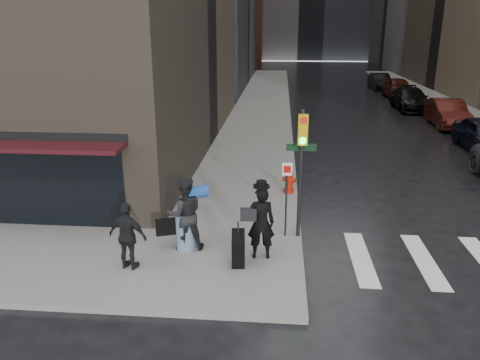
% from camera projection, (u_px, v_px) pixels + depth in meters
% --- Properties ---
extents(ground, '(140.00, 140.00, 0.00)m').
position_uv_depth(ground, '(222.00, 271.00, 11.46)').
color(ground, black).
rests_on(ground, ground).
extents(sidewalk_left, '(4.00, 50.00, 0.15)m').
position_uv_depth(sidewalk_left, '(264.00, 100.00, 36.96)').
color(sidewalk_left, slate).
rests_on(sidewalk_left, ground).
extents(sidewalk_right, '(3.00, 50.00, 0.15)m').
position_uv_depth(sidewalk_right, '(440.00, 103.00, 35.85)').
color(sidewalk_right, slate).
rests_on(sidewalk_right, ground).
extents(man_overcoat, '(1.07, 1.12, 2.07)m').
position_uv_depth(man_overcoat, '(256.00, 227.00, 11.49)').
color(man_overcoat, black).
rests_on(man_overcoat, ground).
extents(man_jeans, '(1.43, 1.01, 1.96)m').
position_uv_depth(man_jeans, '(185.00, 214.00, 11.99)').
color(man_jeans, black).
rests_on(man_jeans, ground).
extents(man_greycoat, '(1.05, 0.64, 1.68)m').
position_uv_depth(man_greycoat, '(128.00, 236.00, 11.05)').
color(man_greycoat, black).
rests_on(man_greycoat, ground).
extents(traffic_light, '(0.88, 0.42, 3.53)m').
position_uv_depth(traffic_light, '(300.00, 158.00, 12.26)').
color(traffic_light, black).
rests_on(traffic_light, ground).
extents(fire_hydrant, '(0.48, 0.37, 0.84)m').
position_uv_depth(fire_hydrant, '(289.00, 182.00, 16.31)').
color(fire_hydrant, '#9E1809').
rests_on(fire_hydrant, ground).
extents(parked_car_2, '(1.90, 4.86, 1.58)m').
position_uv_depth(parked_car_2, '(448.00, 113.00, 27.60)').
color(parked_car_2, '#43130D').
rests_on(parked_car_2, ground).
extents(parked_car_3, '(2.19, 5.25, 1.51)m').
position_uv_depth(parked_car_3, '(411.00, 99.00, 33.08)').
color(parked_car_3, black).
rests_on(parked_car_3, ground).
extents(parked_car_4, '(2.04, 4.85, 1.64)m').
position_uv_depth(parked_car_4, '(398.00, 88.00, 38.45)').
color(parked_car_4, '#40140C').
rests_on(parked_car_4, ground).
extents(parked_car_5, '(1.65, 4.43, 1.45)m').
position_uv_depth(parked_car_5, '(380.00, 81.00, 43.93)').
color(parked_car_5, black).
rests_on(parked_car_5, ground).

